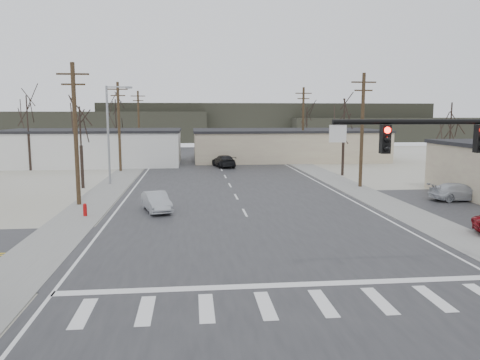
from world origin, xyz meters
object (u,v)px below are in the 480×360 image
object	(u,v)px
fire_hydrant	(85,210)
car_parked_silver	(460,192)
car_far_a	(224,161)
car_far_b	(174,146)
sedan_crossing	(156,202)

from	to	relation	value
fire_hydrant	car_parked_silver	xyz separation A→B (m)	(26.71, 2.71, 0.23)
car_parked_silver	car_far_a	bearing A→B (deg)	33.50
car_far_b	car_far_a	bearing A→B (deg)	-69.69
car_far_a	car_parked_silver	size ratio (longest dim) A/B	1.12
fire_hydrant	car_far_a	size ratio (longest dim) A/B	0.17
sedan_crossing	car_far_b	distance (m)	54.71
fire_hydrant	car_far_a	world-z (taller)	car_far_a
sedan_crossing	fire_hydrant	bearing A→B (deg)	177.50
fire_hydrant	car_far_a	distance (m)	28.88
sedan_crossing	car_far_a	distance (m)	26.51
sedan_crossing	car_parked_silver	distance (m)	22.37
fire_hydrant	sedan_crossing	bearing A→B (deg)	13.85
fire_hydrant	car_far_a	bearing A→B (deg)	68.33
car_far_a	car_far_b	bearing A→B (deg)	-87.36
fire_hydrant	sedan_crossing	size ratio (longest dim) A/B	0.22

